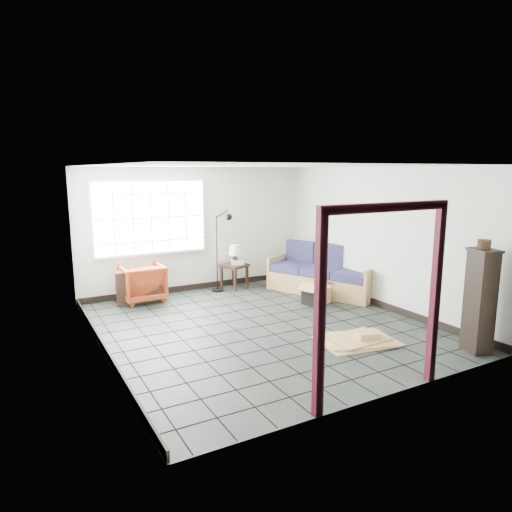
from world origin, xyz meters
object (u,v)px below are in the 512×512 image
tall_shelf (480,300)px  futon_sofa (324,275)px  armchair (142,281)px  side_table (234,268)px

tall_shelf → futon_sofa: bearing=106.1°
tall_shelf → armchair: bearing=142.9°
side_table → tall_shelf: 5.02m
side_table → tall_shelf: tall_shelf is taller
armchair → tall_shelf: size_ratio=0.55×
futon_sofa → tall_shelf: (-0.06, -3.60, 0.39)m
side_table → futon_sofa: bearing=-38.3°
futon_sofa → armchair: (-3.52, 1.20, 0.04)m
futon_sofa → armchair: size_ratio=3.00×
side_table → tall_shelf: size_ratio=0.43×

